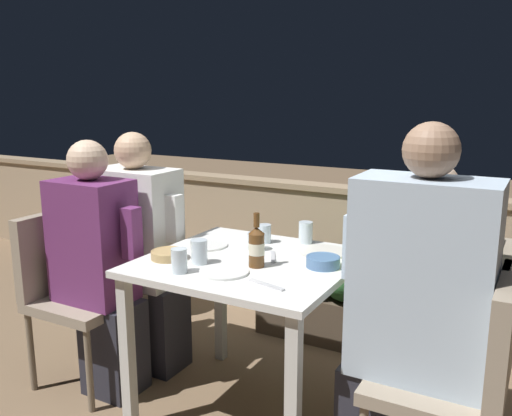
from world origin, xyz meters
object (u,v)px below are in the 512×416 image
chair_left_near (71,280)px  chair_right_near (466,368)px  chair_left_far (115,265)px  person_green_blouse (418,306)px  person_blue_shirt (411,315)px  chair_right_far (469,331)px  person_white_polo (142,252)px  person_purple_stripe (100,268)px  beer_bottle (257,246)px  potted_plant (134,247)px

chair_left_near → chair_right_near: size_ratio=1.00×
chair_left_far → person_green_blouse: size_ratio=0.73×
person_blue_shirt → chair_right_far: 0.38m
chair_left_near → person_white_polo: (0.22, 0.29, 0.10)m
person_green_blouse → chair_right_far: bearing=0.0°
person_white_polo → person_blue_shirt: 1.50m
person_blue_shirt → person_white_polo: bearing=169.5°
chair_left_near → person_blue_shirt: 1.70m
chair_left_near → chair_right_near: 1.89m
person_green_blouse → person_purple_stripe: bearing=-167.1°
person_white_polo → beer_bottle: 0.85m
chair_right_near → potted_plant: chair_right_near is taller
person_purple_stripe → chair_right_near: size_ratio=1.42×
person_blue_shirt → beer_bottle: bearing=174.5°
person_purple_stripe → chair_right_far: 1.69m
chair_right_near → person_blue_shirt: bearing=180.0°
chair_left_near → potted_plant: chair_left_near is taller
person_white_polo → person_blue_shirt: bearing=-10.5°
chair_left_near → person_purple_stripe: 0.22m
person_white_polo → beer_bottle: (0.80, -0.21, 0.20)m
person_green_blouse → chair_left_far: bearing=-178.7°
person_blue_shirt → beer_bottle: (-0.67, 0.06, 0.15)m
person_white_polo → person_green_blouse: size_ratio=1.06×
chair_left_far → chair_right_near: bearing=-8.3°
person_white_polo → chair_right_far: (1.63, 0.04, -0.10)m
person_purple_stripe → person_green_blouse: (1.45, 0.33, -0.03)m
person_white_polo → chair_right_near: bearing=-9.3°
person_green_blouse → potted_plant: (-1.92, 0.45, -0.13)m
chair_left_far → beer_bottle: 1.07m
chair_right_far → person_green_blouse: (-0.20, -0.00, 0.07)m
chair_left_near → person_white_polo: person_white_polo is taller
chair_right_far → beer_bottle: size_ratio=3.78×
chair_left_near → potted_plant: bearing=109.4°
chair_right_far → potted_plant: bearing=168.2°
chair_left_far → chair_right_near: same height
chair_right_near → person_white_polo: bearing=170.7°
chair_left_near → chair_right_far: size_ratio=1.00×
chair_left_near → person_purple_stripe: (0.20, 0.00, 0.10)m
person_green_blouse → beer_bottle: bearing=-158.6°
person_blue_shirt → chair_left_far: bearing=170.7°
person_white_polo → potted_plant: size_ratio=1.66×
chair_left_near → person_white_polo: 0.38m
person_white_polo → beer_bottle: bearing=-14.5°
chair_right_near → chair_right_far: size_ratio=1.00×
chair_left_near → person_purple_stripe: bearing=0.0°
potted_plant → chair_right_far: bearing=-11.8°
chair_right_near → person_blue_shirt: person_blue_shirt is taller
person_purple_stripe → person_green_blouse: 1.49m
person_blue_shirt → potted_plant: 2.12m
chair_right_near → person_blue_shirt: 0.25m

